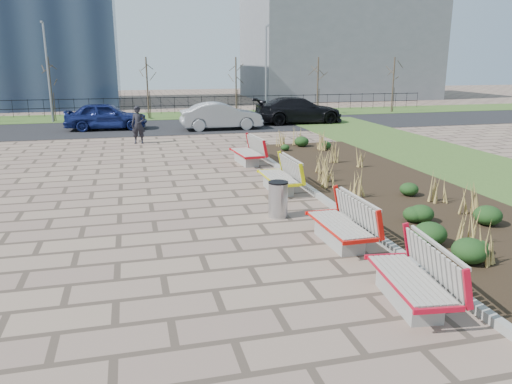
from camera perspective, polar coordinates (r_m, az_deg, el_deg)
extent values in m
plane|color=#7F6957|center=(8.90, -4.74, -11.11)|extent=(120.00, 120.00, 0.00)
cube|color=black|center=(15.41, 15.49, -0.08)|extent=(4.50, 18.00, 0.10)
cube|color=gray|center=(14.42, 7.40, -0.57)|extent=(0.16, 18.00, 0.15)
cube|color=#33511E|center=(36.14, -12.22, 8.45)|extent=(80.00, 5.00, 0.04)
cube|color=black|center=(30.18, -11.75, 7.24)|extent=(80.00, 7.00, 0.02)
cylinder|color=#B2B2B7|center=(12.64, 2.54, -0.90)|extent=(0.49, 0.49, 0.91)
imported|color=black|center=(24.47, -13.31, 7.47)|extent=(0.70, 0.52, 1.77)
imported|color=navy|center=(29.74, -16.77, 8.32)|extent=(4.58, 2.01, 1.53)
imported|color=gray|center=(28.70, -4.00, 8.66)|extent=(4.60, 1.65, 1.51)
imported|color=black|center=(31.51, 4.89, 9.29)|extent=(5.53, 2.30, 1.60)
cube|color=slate|center=(54.25, 9.28, 15.93)|extent=(18.00, 12.00, 10.00)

